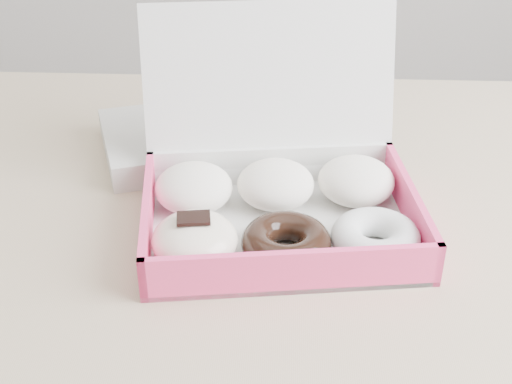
{
  "coord_description": "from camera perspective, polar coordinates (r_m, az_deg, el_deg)",
  "views": [
    {
      "loc": [
        0.04,
        -0.77,
        1.23
      ],
      "look_at": [
        0.0,
        -0.05,
        0.79
      ],
      "focal_mm": 50.0,
      "sensor_mm": 36.0,
      "label": 1
    }
  ],
  "objects": [
    {
      "name": "newspapers",
      "position": [
        1.01,
        -5.5,
        4.27
      ],
      "size": [
        0.28,
        0.25,
        0.04
      ],
      "primitive_type": "cube",
      "rotation": [
        0.0,
        0.0,
        0.32
      ],
      "color": "silver",
      "rests_on": "table"
    },
    {
      "name": "table",
      "position": [
        0.95,
        0.04,
        -4.53
      ],
      "size": [
        1.2,
        0.8,
        0.75
      ],
      "color": "tan",
      "rests_on": "ground"
    },
    {
      "name": "donut_box",
      "position": [
        0.84,
        1.62,
        -0.42
      ],
      "size": [
        0.35,
        0.32,
        0.23
      ],
      "rotation": [
        0.0,
        0.0,
        0.13
      ],
      "color": "silver",
      "rests_on": "table"
    }
  ]
}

